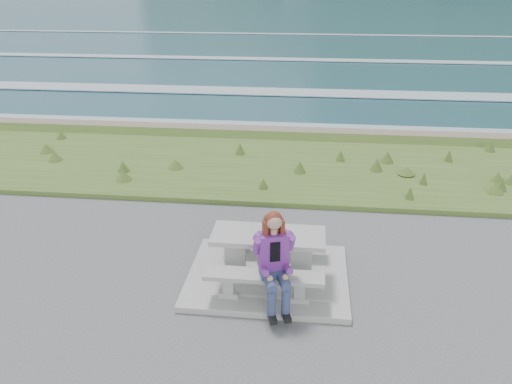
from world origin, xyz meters
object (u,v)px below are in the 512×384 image
Objects in this scene: picnic_table at (268,243)px; bench_seaward at (272,235)px; bench_landward at (264,280)px; seated_woman at (275,275)px.

picnic_table is 0.74m from bench_seaward.
bench_landward is 1.22× the size of seated_woman.
bench_seaward is 1.22× the size of seated_woman.
picnic_table is 0.74m from bench_landward.
bench_seaward is (0.00, 0.70, -0.23)m from picnic_table.
picnic_table is 0.85m from seated_woman.
bench_landward is at bearing 126.38° from seated_woman.
bench_landward is (0.00, -0.70, -0.23)m from picnic_table.
picnic_table is 1.00× the size of bench_seaward.
seated_woman reaches higher than bench_seaward.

